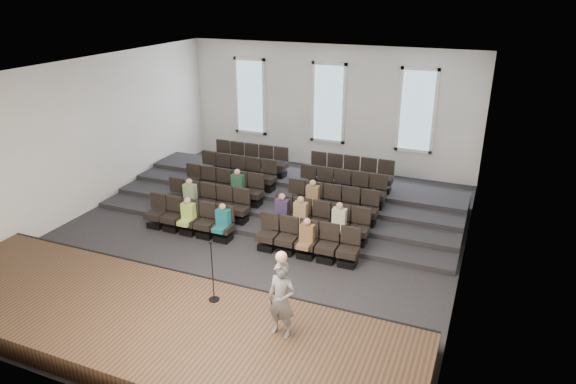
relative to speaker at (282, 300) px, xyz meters
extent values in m
plane|color=black|center=(-2.89, 4.61, -1.32)|extent=(14.00, 14.00, 0.00)
cube|color=white|center=(-2.89, 4.61, 3.69)|extent=(12.00, 14.00, 0.02)
cube|color=white|center=(-2.89, 11.63, 1.18)|extent=(12.00, 0.04, 5.00)
cube|color=white|center=(-2.89, -2.41, 1.18)|extent=(12.00, 0.04, 5.00)
cube|color=white|center=(-8.91, 4.61, 1.18)|extent=(0.04, 14.00, 5.00)
cube|color=white|center=(3.13, 4.61, 1.18)|extent=(0.04, 14.00, 5.00)
cube|color=#46331E|center=(-2.89, -0.49, -1.07)|extent=(11.80, 3.60, 0.50)
cube|color=black|center=(-2.89, 1.28, -1.07)|extent=(11.80, 0.06, 0.52)
cube|color=black|center=(-2.89, 6.93, -1.25)|extent=(11.80, 4.80, 0.15)
cube|color=black|center=(-2.89, 7.46, -1.17)|extent=(11.80, 3.75, 0.30)
cube|color=black|center=(-2.89, 7.98, -1.10)|extent=(11.80, 2.70, 0.45)
cube|color=black|center=(-2.89, 8.51, -1.02)|extent=(11.80, 1.65, 0.60)
cube|color=black|center=(-6.02, 4.01, -1.22)|extent=(0.47, 0.43, 0.20)
cube|color=black|center=(-6.02, 4.01, -0.91)|extent=(0.55, 0.50, 0.19)
cube|color=black|center=(-6.02, 4.22, -0.50)|extent=(0.55, 0.08, 0.50)
cube|color=black|center=(-5.42, 4.01, -1.22)|extent=(0.47, 0.43, 0.20)
cube|color=black|center=(-5.42, 4.01, -0.91)|extent=(0.55, 0.50, 0.19)
cube|color=black|center=(-5.42, 4.22, -0.50)|extent=(0.55, 0.08, 0.50)
cube|color=black|center=(-4.82, 4.01, -1.22)|extent=(0.47, 0.43, 0.20)
cube|color=black|center=(-4.82, 4.01, -0.91)|extent=(0.55, 0.50, 0.19)
cube|color=black|center=(-4.82, 4.22, -0.50)|extent=(0.55, 0.08, 0.50)
cube|color=black|center=(-4.22, 4.01, -1.22)|extent=(0.47, 0.43, 0.20)
cube|color=black|center=(-4.22, 4.01, -0.91)|extent=(0.55, 0.50, 0.19)
cube|color=black|center=(-4.22, 4.22, -0.50)|extent=(0.55, 0.08, 0.50)
cube|color=black|center=(-3.62, 4.01, -1.22)|extent=(0.47, 0.43, 0.20)
cube|color=black|center=(-3.62, 4.01, -0.91)|extent=(0.55, 0.50, 0.19)
cube|color=black|center=(-3.62, 4.22, -0.50)|extent=(0.55, 0.08, 0.50)
cube|color=black|center=(-2.17, 4.01, -1.22)|extent=(0.47, 0.43, 0.20)
cube|color=black|center=(-2.17, 4.01, -0.91)|extent=(0.55, 0.50, 0.19)
cube|color=black|center=(-2.17, 4.22, -0.50)|extent=(0.55, 0.08, 0.50)
cube|color=black|center=(-1.57, 4.01, -1.22)|extent=(0.47, 0.43, 0.20)
cube|color=black|center=(-1.57, 4.01, -0.91)|extent=(0.55, 0.50, 0.19)
cube|color=black|center=(-1.57, 4.22, -0.50)|extent=(0.55, 0.08, 0.50)
cube|color=black|center=(-0.97, 4.01, -1.22)|extent=(0.47, 0.43, 0.20)
cube|color=black|center=(-0.97, 4.01, -0.91)|extent=(0.55, 0.50, 0.19)
cube|color=black|center=(-0.97, 4.22, -0.50)|extent=(0.55, 0.08, 0.50)
cube|color=black|center=(-0.37, 4.01, -1.22)|extent=(0.47, 0.43, 0.20)
cube|color=black|center=(-0.37, 4.01, -0.91)|extent=(0.55, 0.50, 0.19)
cube|color=black|center=(-0.37, 4.22, -0.50)|extent=(0.55, 0.08, 0.50)
cube|color=black|center=(0.23, 4.01, -1.22)|extent=(0.47, 0.43, 0.20)
cube|color=black|center=(0.23, 4.01, -0.91)|extent=(0.55, 0.50, 0.19)
cube|color=black|center=(0.23, 4.22, -0.50)|extent=(0.55, 0.08, 0.50)
cube|color=black|center=(-6.02, 5.06, -1.07)|extent=(0.47, 0.43, 0.20)
cube|color=black|center=(-6.02, 5.06, -0.76)|extent=(0.55, 0.50, 0.19)
cube|color=black|center=(-6.02, 5.27, -0.35)|extent=(0.55, 0.08, 0.50)
cube|color=black|center=(-5.42, 5.06, -1.07)|extent=(0.47, 0.43, 0.20)
cube|color=black|center=(-5.42, 5.06, -0.76)|extent=(0.55, 0.50, 0.19)
cube|color=black|center=(-5.42, 5.27, -0.35)|extent=(0.55, 0.08, 0.50)
cube|color=black|center=(-4.82, 5.06, -1.07)|extent=(0.47, 0.43, 0.20)
cube|color=black|center=(-4.82, 5.06, -0.76)|extent=(0.55, 0.50, 0.19)
cube|color=black|center=(-4.82, 5.27, -0.35)|extent=(0.55, 0.08, 0.50)
cube|color=black|center=(-4.22, 5.06, -1.07)|extent=(0.47, 0.43, 0.20)
cube|color=black|center=(-4.22, 5.06, -0.76)|extent=(0.55, 0.50, 0.19)
cube|color=black|center=(-4.22, 5.27, -0.35)|extent=(0.55, 0.08, 0.50)
cube|color=black|center=(-3.62, 5.06, -1.07)|extent=(0.47, 0.43, 0.20)
cube|color=black|center=(-3.62, 5.06, -0.76)|extent=(0.55, 0.50, 0.19)
cube|color=black|center=(-3.62, 5.27, -0.35)|extent=(0.55, 0.08, 0.50)
cube|color=black|center=(-2.17, 5.06, -1.07)|extent=(0.47, 0.43, 0.20)
cube|color=black|center=(-2.17, 5.06, -0.76)|extent=(0.55, 0.50, 0.19)
cube|color=black|center=(-2.17, 5.27, -0.35)|extent=(0.55, 0.08, 0.50)
cube|color=black|center=(-1.57, 5.06, -1.07)|extent=(0.47, 0.43, 0.20)
cube|color=black|center=(-1.57, 5.06, -0.76)|extent=(0.55, 0.50, 0.19)
cube|color=black|center=(-1.57, 5.27, -0.35)|extent=(0.55, 0.08, 0.50)
cube|color=black|center=(-0.97, 5.06, -1.07)|extent=(0.47, 0.43, 0.20)
cube|color=black|center=(-0.97, 5.06, -0.76)|extent=(0.55, 0.50, 0.19)
cube|color=black|center=(-0.97, 5.27, -0.35)|extent=(0.55, 0.08, 0.50)
cube|color=black|center=(-0.37, 5.06, -1.07)|extent=(0.47, 0.43, 0.20)
cube|color=black|center=(-0.37, 5.06, -0.76)|extent=(0.55, 0.50, 0.19)
cube|color=black|center=(-0.37, 5.27, -0.35)|extent=(0.55, 0.08, 0.50)
cube|color=black|center=(0.23, 5.06, -1.07)|extent=(0.47, 0.43, 0.20)
cube|color=black|center=(0.23, 5.06, -0.76)|extent=(0.55, 0.50, 0.19)
cube|color=black|center=(0.23, 5.27, -0.35)|extent=(0.55, 0.08, 0.50)
cube|color=black|center=(-6.02, 6.11, -0.92)|extent=(0.47, 0.42, 0.20)
cube|color=black|center=(-6.02, 6.11, -0.61)|extent=(0.55, 0.50, 0.19)
cube|color=black|center=(-6.02, 6.32, -0.20)|extent=(0.55, 0.08, 0.50)
cube|color=black|center=(-5.42, 6.11, -0.92)|extent=(0.47, 0.42, 0.20)
cube|color=black|center=(-5.42, 6.11, -0.61)|extent=(0.55, 0.50, 0.19)
cube|color=black|center=(-5.42, 6.32, -0.20)|extent=(0.55, 0.08, 0.50)
cube|color=black|center=(-4.82, 6.11, -0.92)|extent=(0.47, 0.42, 0.20)
cube|color=black|center=(-4.82, 6.11, -0.61)|extent=(0.55, 0.50, 0.19)
cube|color=black|center=(-4.82, 6.32, -0.20)|extent=(0.55, 0.08, 0.50)
cube|color=black|center=(-4.22, 6.11, -0.92)|extent=(0.47, 0.42, 0.20)
cube|color=black|center=(-4.22, 6.11, -0.61)|extent=(0.55, 0.50, 0.19)
cube|color=black|center=(-4.22, 6.32, -0.20)|extent=(0.55, 0.08, 0.50)
cube|color=black|center=(-3.62, 6.11, -0.92)|extent=(0.47, 0.42, 0.20)
cube|color=black|center=(-3.62, 6.11, -0.61)|extent=(0.55, 0.50, 0.19)
cube|color=black|center=(-3.62, 6.32, -0.20)|extent=(0.55, 0.08, 0.50)
cube|color=black|center=(-2.17, 6.11, -0.92)|extent=(0.47, 0.42, 0.20)
cube|color=black|center=(-2.17, 6.11, -0.61)|extent=(0.55, 0.50, 0.19)
cube|color=black|center=(-2.17, 6.32, -0.20)|extent=(0.55, 0.08, 0.50)
cube|color=black|center=(-1.57, 6.11, -0.92)|extent=(0.47, 0.42, 0.20)
cube|color=black|center=(-1.57, 6.11, -0.61)|extent=(0.55, 0.50, 0.19)
cube|color=black|center=(-1.57, 6.32, -0.20)|extent=(0.55, 0.08, 0.50)
cube|color=black|center=(-0.97, 6.11, -0.92)|extent=(0.47, 0.42, 0.20)
cube|color=black|center=(-0.97, 6.11, -0.61)|extent=(0.55, 0.50, 0.19)
cube|color=black|center=(-0.97, 6.32, -0.20)|extent=(0.55, 0.08, 0.50)
cube|color=black|center=(-0.37, 6.11, -0.92)|extent=(0.47, 0.42, 0.20)
cube|color=black|center=(-0.37, 6.11, -0.61)|extent=(0.55, 0.50, 0.19)
cube|color=black|center=(-0.37, 6.32, -0.20)|extent=(0.55, 0.08, 0.50)
cube|color=black|center=(0.23, 6.11, -0.92)|extent=(0.47, 0.42, 0.20)
cube|color=black|center=(0.23, 6.11, -0.61)|extent=(0.55, 0.50, 0.19)
cube|color=black|center=(0.23, 6.32, -0.20)|extent=(0.55, 0.08, 0.50)
cube|color=black|center=(-6.02, 7.16, -0.77)|extent=(0.47, 0.42, 0.20)
cube|color=black|center=(-6.02, 7.16, -0.46)|extent=(0.55, 0.50, 0.19)
cube|color=black|center=(-6.02, 7.37, -0.05)|extent=(0.55, 0.08, 0.50)
cube|color=black|center=(-5.42, 7.16, -0.77)|extent=(0.47, 0.42, 0.20)
cube|color=black|center=(-5.42, 7.16, -0.46)|extent=(0.55, 0.50, 0.19)
cube|color=black|center=(-5.42, 7.37, -0.05)|extent=(0.55, 0.08, 0.50)
cube|color=black|center=(-4.82, 7.16, -0.77)|extent=(0.47, 0.42, 0.20)
cube|color=black|center=(-4.82, 7.16, -0.46)|extent=(0.55, 0.50, 0.19)
cube|color=black|center=(-4.82, 7.37, -0.05)|extent=(0.55, 0.08, 0.50)
cube|color=black|center=(-4.22, 7.16, -0.77)|extent=(0.47, 0.42, 0.20)
cube|color=black|center=(-4.22, 7.16, -0.46)|extent=(0.55, 0.50, 0.19)
cube|color=black|center=(-4.22, 7.37, -0.05)|extent=(0.55, 0.08, 0.50)
cube|color=black|center=(-3.62, 7.16, -0.77)|extent=(0.47, 0.42, 0.20)
cube|color=black|center=(-3.62, 7.16, -0.46)|extent=(0.55, 0.50, 0.19)
cube|color=black|center=(-3.62, 7.37, -0.05)|extent=(0.55, 0.08, 0.50)
cube|color=black|center=(-2.17, 7.16, -0.77)|extent=(0.47, 0.42, 0.20)
cube|color=black|center=(-2.17, 7.16, -0.46)|extent=(0.55, 0.50, 0.19)
cube|color=black|center=(-2.17, 7.37, -0.05)|extent=(0.55, 0.08, 0.50)
cube|color=black|center=(-1.57, 7.16, -0.77)|extent=(0.47, 0.42, 0.20)
cube|color=black|center=(-1.57, 7.16, -0.46)|extent=(0.55, 0.50, 0.19)
cube|color=black|center=(-1.57, 7.37, -0.05)|extent=(0.55, 0.08, 0.50)
cube|color=black|center=(-0.97, 7.16, -0.77)|extent=(0.47, 0.42, 0.20)
cube|color=black|center=(-0.97, 7.16, -0.46)|extent=(0.55, 0.50, 0.19)
cube|color=black|center=(-0.97, 7.37, -0.05)|extent=(0.55, 0.08, 0.50)
cube|color=black|center=(-0.37, 7.16, -0.77)|extent=(0.47, 0.42, 0.20)
cube|color=black|center=(-0.37, 7.16, -0.46)|extent=(0.55, 0.50, 0.19)
cube|color=black|center=(-0.37, 7.37, -0.05)|extent=(0.55, 0.08, 0.50)
cube|color=black|center=(0.23, 7.16, -0.77)|extent=(0.47, 0.42, 0.20)
cube|color=black|center=(0.23, 7.16, -0.46)|extent=(0.55, 0.50, 0.19)
cube|color=black|center=(0.23, 7.37, -0.05)|extent=(0.55, 0.08, 0.50)
cube|color=black|center=(-6.02, 8.21, -0.62)|extent=(0.47, 0.42, 0.20)
cube|color=black|center=(-6.02, 8.21, -0.31)|extent=(0.55, 0.50, 0.19)
cube|color=black|center=(-6.02, 8.42, 0.10)|extent=(0.55, 0.08, 0.50)
cube|color=black|center=(-5.42, 8.21, -0.62)|extent=(0.47, 0.42, 0.20)
cube|color=black|center=(-5.42, 8.21, -0.31)|extent=(0.55, 0.50, 0.19)
cube|color=black|center=(-5.42, 8.42, 0.10)|extent=(0.55, 0.08, 0.50)
cube|color=black|center=(-4.82, 8.21, -0.62)|extent=(0.47, 0.42, 0.20)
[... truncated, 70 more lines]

